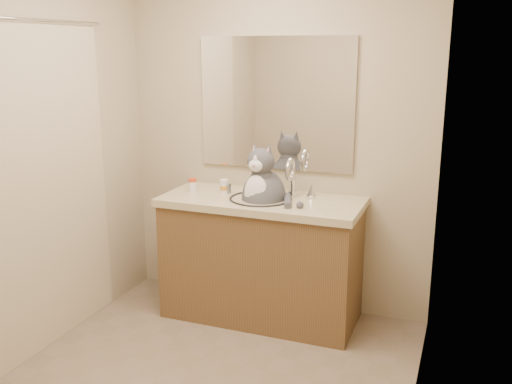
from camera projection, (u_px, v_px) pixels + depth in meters
room at (194, 176)px, 2.83m from camera, size 2.22×2.52×2.42m
vanity at (262, 256)px, 3.89m from camera, size 1.34×0.59×1.12m
mirror at (276, 104)px, 3.89m from camera, size 1.10×0.02×0.90m
shower_curtain at (42, 187)px, 3.32m from camera, size 0.02×1.30×1.93m
cat at (263, 194)px, 3.76m from camera, size 0.42×0.38×0.59m
pill_bottle_redcap at (193, 185)px, 3.94m from camera, size 0.07×0.07×0.10m
pill_bottle_orange at (224, 187)px, 3.91m from camera, size 0.07×0.07×0.10m
grey_canister at (228, 188)px, 3.92m from camera, size 0.05×0.05×0.07m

